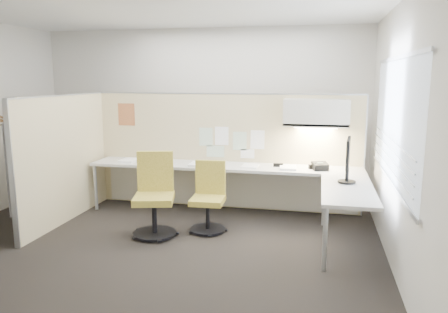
% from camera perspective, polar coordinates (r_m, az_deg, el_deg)
% --- Properties ---
extents(floor, '(5.50, 4.50, 0.01)m').
position_cam_1_polar(floor, '(5.61, -8.96, -10.75)').
color(floor, black).
rests_on(floor, ground).
extents(ceiling, '(5.50, 4.50, 0.01)m').
position_cam_1_polar(ceiling, '(5.31, -9.85, 18.90)').
color(ceiling, white).
rests_on(ceiling, wall_back).
extents(wall_back, '(5.50, 0.02, 2.80)m').
position_cam_1_polar(wall_back, '(7.40, -2.93, 5.64)').
color(wall_back, beige).
rests_on(wall_back, ground).
extents(wall_front, '(5.50, 0.02, 2.80)m').
position_cam_1_polar(wall_front, '(3.32, -23.85, -0.97)').
color(wall_front, beige).
rests_on(wall_front, ground).
extents(wall_right, '(0.02, 4.50, 2.80)m').
position_cam_1_polar(wall_right, '(4.97, 21.60, 2.66)').
color(wall_right, beige).
rests_on(wall_right, ground).
extents(window_pane, '(0.01, 2.80, 1.30)m').
position_cam_1_polar(window_pane, '(4.95, 21.42, 4.39)').
color(window_pane, '#98A2B1').
rests_on(window_pane, wall_right).
extents(partition_back, '(4.10, 0.06, 1.75)m').
position_cam_1_polar(partition_back, '(6.71, 0.18, 0.65)').
color(partition_back, '#CEBD8E').
rests_on(partition_back, floor).
extents(partition_left, '(0.06, 2.20, 1.75)m').
position_cam_1_polar(partition_left, '(6.48, -20.02, -0.33)').
color(partition_left, '#CEBD8E').
rests_on(partition_left, floor).
extents(desk, '(4.00, 2.07, 0.73)m').
position_cam_1_polar(desk, '(6.24, 2.68, -2.66)').
color(desk, beige).
rests_on(desk, floor).
extents(overhead_bin, '(0.90, 0.36, 0.38)m').
position_cam_1_polar(overhead_bin, '(6.28, 11.96, 5.61)').
color(overhead_bin, beige).
rests_on(overhead_bin, partition_back).
extents(task_light_strip, '(0.60, 0.06, 0.02)m').
position_cam_1_polar(task_light_strip, '(6.30, 11.89, 3.70)').
color(task_light_strip, '#FFEABF').
rests_on(task_light_strip, overhead_bin).
extents(pinned_papers, '(1.01, 0.00, 0.47)m').
position_cam_1_polar(pinned_papers, '(6.64, 0.79, 1.92)').
color(pinned_papers, '#8CBF8C').
rests_on(pinned_papers, partition_back).
extents(poster, '(0.28, 0.00, 0.35)m').
position_cam_1_polar(poster, '(7.12, -12.62, 5.38)').
color(poster, orange).
rests_on(poster, partition_back).
extents(chair_left, '(0.59, 0.61, 1.04)m').
position_cam_1_polar(chair_left, '(5.67, -9.05, -5.28)').
color(chair_left, black).
rests_on(chair_left, floor).
extents(chair_right, '(0.48, 0.48, 0.90)m').
position_cam_1_polar(chair_right, '(5.77, -2.03, -5.57)').
color(chair_right, black).
rests_on(chair_right, floor).
extents(monitor, '(0.22, 0.52, 0.54)m').
position_cam_1_polar(monitor, '(5.47, 15.87, -0.14)').
color(monitor, black).
rests_on(monitor, desk).
extents(phone, '(0.26, 0.24, 0.12)m').
position_cam_1_polar(phone, '(6.21, 12.40, -1.25)').
color(phone, black).
rests_on(phone, desk).
extents(stapler, '(0.14, 0.06, 0.05)m').
position_cam_1_polar(stapler, '(6.34, 7.08, -1.11)').
color(stapler, black).
rests_on(stapler, desk).
extents(tape_dispenser, '(0.11, 0.09, 0.06)m').
position_cam_1_polar(tape_dispenser, '(6.27, 11.45, -1.31)').
color(tape_dispenser, black).
rests_on(tape_dispenser, desk).
extents(coat_hook, '(0.18, 0.47, 1.42)m').
position_cam_1_polar(coat_hook, '(5.65, -26.46, 3.23)').
color(coat_hook, silver).
rests_on(coat_hook, partition_left).
extents(paper_stack_0, '(0.25, 0.31, 0.03)m').
position_cam_1_polar(paper_stack_0, '(6.84, -12.26, -0.49)').
color(paper_stack_0, white).
rests_on(paper_stack_0, desk).
extents(paper_stack_1, '(0.29, 0.34, 0.02)m').
position_cam_1_polar(paper_stack_1, '(6.70, -8.65, -0.68)').
color(paper_stack_1, white).
rests_on(paper_stack_1, desk).
extents(paper_stack_2, '(0.23, 0.30, 0.04)m').
position_cam_1_polar(paper_stack_2, '(6.38, -3.40, -1.03)').
color(paper_stack_2, white).
rests_on(paper_stack_2, desk).
extents(paper_stack_3, '(0.24, 0.30, 0.01)m').
position_cam_1_polar(paper_stack_3, '(6.34, 3.45, -1.22)').
color(paper_stack_3, white).
rests_on(paper_stack_3, desk).
extents(paper_stack_4, '(0.25, 0.31, 0.03)m').
position_cam_1_polar(paper_stack_4, '(6.23, 8.37, -1.43)').
color(paper_stack_4, white).
rests_on(paper_stack_4, desk).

